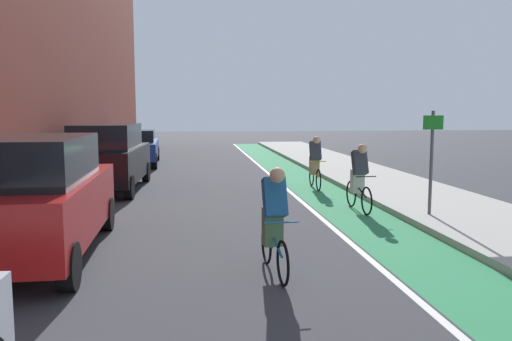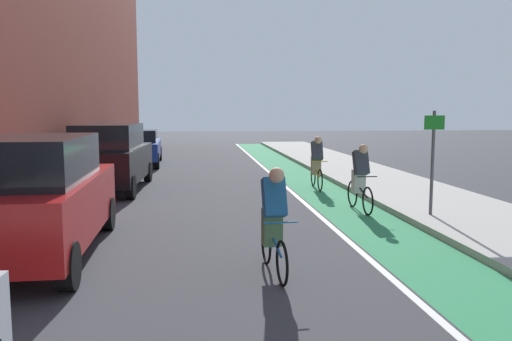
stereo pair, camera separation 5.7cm
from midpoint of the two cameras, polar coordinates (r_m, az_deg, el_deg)
The scene contains 11 objects.
ground_plane at distance 14.71m, azimuth -5.15°, elevation -2.64°, with size 85.05×85.05×0.00m, color #38383D.
bike_lane_paint at distance 17.08m, azimuth 5.53°, elevation -1.33°, with size 1.60×38.66×0.00m, color #2D8451.
lane_divider_stripe at distance 16.91m, azimuth 2.55°, elevation -1.38°, with size 0.12×38.66×0.00m, color white.
sidewalk_right at distance 17.73m, azimuth 12.98°, elevation -0.95°, with size 3.11×38.66×0.14m, color #A8A59E.
parked_suv_red at distance 9.00m, azimuth -23.27°, elevation -2.62°, with size 1.93×4.64×1.98m.
parked_suv_black at distance 15.87m, azimuth -16.15°, elevation 1.51°, with size 2.08×4.65×1.98m.
parked_sedan_blue at distance 22.98m, azimuth -13.29°, elevation 2.57°, with size 2.09×4.82×1.53m.
cyclist_mid at distance 7.50m, azimuth 1.78°, elevation -5.20°, with size 0.48×1.68×1.60m.
cyclist_trailing at distance 12.41m, azimuth 11.21°, elevation -0.54°, with size 0.48×1.71×1.61m.
cyclist_far at distance 15.74m, azimuth 6.46°, elevation 1.07°, with size 0.48×1.71×1.61m.
street_sign_post at distance 11.61m, azimuth 18.80°, elevation 1.92°, with size 0.44×0.07×2.24m.
Camera 1 is at (-0.47, 0.82, 2.40)m, focal length 36.03 mm.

